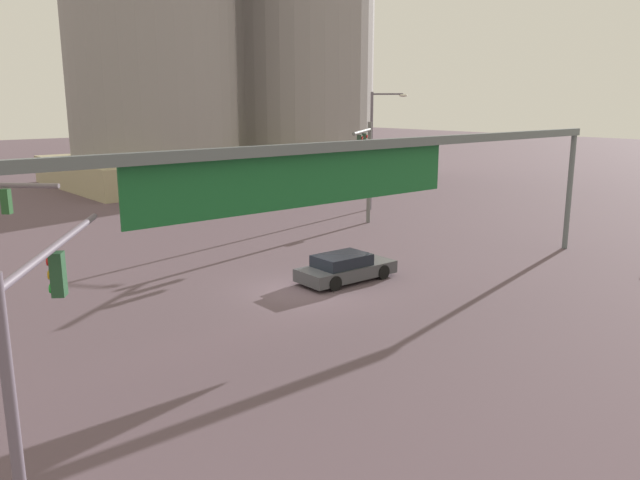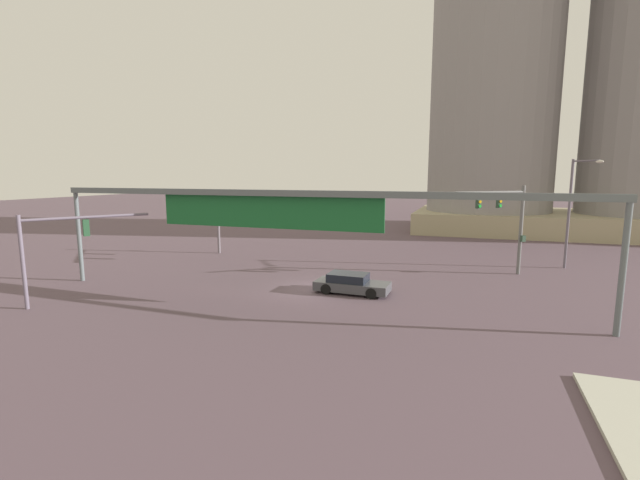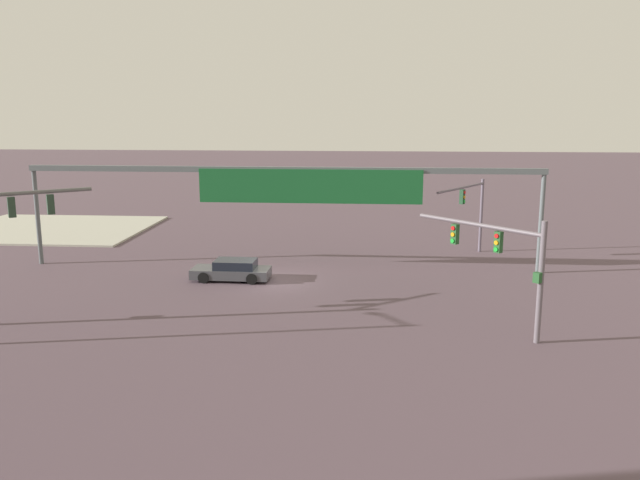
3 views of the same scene
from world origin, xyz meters
name	(u,v)px [view 1 (image 1 of 3)]	position (x,y,z in m)	size (l,w,h in m)	color
ground_plane	(296,290)	(0.00, 0.00, 0.00)	(236.56, 236.56, 0.00)	#58454F
traffic_signal_near_corner	(366,157)	(11.69, 7.91, 4.34)	(4.94, 3.56, 6.46)	slate
traffic_signal_cross_street	(39,324)	(-12.22, -7.76, 3.62)	(3.80, 5.65, 5.11)	slate
streetlamp_curved_arm	(375,142)	(16.52, 11.96, 4.85)	(1.72, 2.15, 8.36)	slate
overhead_sign_gantry	(339,167)	(-0.56, -3.25, 5.45)	(31.81, 0.43, 6.36)	slate
sedan_car_approaching	(345,268)	(2.53, -0.25, 0.58)	(4.57, 2.01, 1.21)	#44454A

